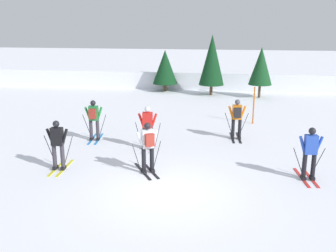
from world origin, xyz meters
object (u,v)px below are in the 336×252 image
conifer_far_right (261,66)px  skier_orange (237,117)px  skier_green (94,118)px  skier_red (148,126)px  skier_white (148,145)px  skier_blue (310,152)px  conifer_far_left (165,67)px  conifer_far_centre (212,60)px  skier_black (58,144)px  trail_marker_pole (254,105)px

conifer_far_right → skier_orange: bearing=-99.8°
skier_green → skier_red: (2.44, -0.76, -0.04)m
skier_white → skier_orange: 5.20m
skier_blue → skier_red: size_ratio=1.00×
skier_white → skier_red: size_ratio=1.00×
skier_green → skier_orange: bearing=10.4°
skier_orange → conifer_far_left: (-4.81, 11.10, 0.77)m
skier_red → conifer_far_centre: conifer_far_centre is taller
conifer_far_centre → skier_blue: bearing=-75.6°
skier_black → skier_white: (3.02, 0.16, 0.04)m
skier_white → skier_blue: 5.10m
skier_red → conifer_far_right: bearing=66.0°
skier_green → conifer_far_right: (7.56, 10.73, 1.10)m
skier_black → skier_red: (2.52, 2.61, -0.00)m
skier_green → conifer_far_left: size_ratio=0.59×
skier_white → conifer_far_right: 14.73m
skier_red → conifer_far_left: bearing=96.0°
skier_green → conifer_far_right: 13.17m
skier_green → skier_white: size_ratio=1.00×
skier_orange → conifer_far_centre: bearing=98.4°
skier_red → conifer_far_right: size_ratio=0.52×
skier_blue → trail_marker_pole: trail_marker_pole is taller
conifer_far_right → skier_white: bearing=-108.3°
skier_black → skier_orange: same height
conifer_far_left → skier_green: bearing=-95.0°
skier_blue → skier_red: same height
conifer_far_left → skier_orange: bearing=-66.6°
skier_black → skier_red: bearing=46.1°
conifer_far_centre → conifer_far_right: bearing=-8.0°
skier_black → skier_white: same height
trail_marker_pole → conifer_far_left: size_ratio=0.62×
skier_green → conifer_far_left: conifer_far_left is taller
skier_black → conifer_far_centre: 15.29m
skier_blue → conifer_far_right: 13.81m
skier_white → conifer_far_centre: 14.53m
conifer_far_right → conifer_far_centre: size_ratio=0.81×
skier_black → conifer_far_left: 15.61m
conifer_far_centre → trail_marker_pole: bearing=-72.2°
skier_red → skier_blue: bearing=-22.0°
skier_orange → conifer_far_centre: 10.31m
skier_green → skier_black: bearing=-91.3°
skier_green → trail_marker_pole: trail_marker_pole is taller
skier_green → trail_marker_pole: bearing=29.5°
skier_red → conifer_far_centre: (1.95, 11.94, 1.45)m
skier_blue → conifer_far_centre: size_ratio=0.43×
skier_black → skier_white: bearing=2.9°
skier_blue → trail_marker_pole: (-1.30, 6.84, -0.01)m
skier_green → conifer_far_right: size_ratio=0.52×
skier_white → trail_marker_pole: (3.80, 7.04, -0.05)m
skier_black → skier_blue: (8.12, 0.35, -0.00)m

